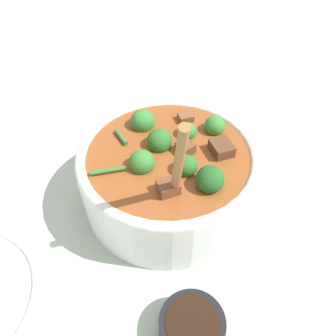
{
  "coord_description": "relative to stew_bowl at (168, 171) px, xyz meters",
  "views": [
    {
      "loc": [
        -0.3,
        0.22,
        0.45
      ],
      "look_at": [
        0.0,
        0.0,
        0.07
      ],
      "focal_mm": 35.0,
      "sensor_mm": 36.0,
      "label": 1
    }
  ],
  "objects": [
    {
      "name": "stew_bowl",
      "position": [
        0.0,
        0.0,
        0.0
      ],
      "size": [
        0.29,
        0.29,
        0.26
      ],
      "color": "white",
      "rests_on": "ground_plane"
    },
    {
      "name": "condiment_bowl",
      "position": [
        -0.2,
        0.11,
        -0.04
      ],
      "size": [
        0.08,
        0.08,
        0.04
      ],
      "color": "black",
      "rests_on": "ground_plane"
    },
    {
      "name": "ground_plane",
      "position": [
        0.0,
        0.0,
        -0.06
      ],
      "size": [
        4.0,
        4.0,
        0.0
      ],
      "primitive_type": "plane",
      "color": "#ADBCAD"
    }
  ]
}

